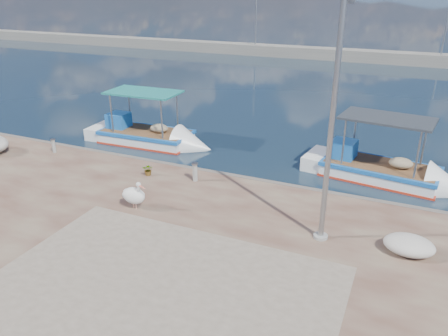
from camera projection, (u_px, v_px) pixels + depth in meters
ground at (176, 248)px, 13.92m from camera, size 1400.00×1400.00×0.00m
quay_patch at (150, 301)px, 10.83m from camera, size 9.00×7.00×0.01m
breakwater at (359, 56)px, 47.38m from camera, size 120.00×2.20×7.50m
boat_left at (145, 138)px, 23.13m from camera, size 6.73×2.43×3.20m
boat_right at (378, 173)px, 18.85m from camera, size 6.85×3.00×3.19m
pelican at (134, 195)px, 15.11m from camera, size 1.16×0.73×1.10m
lamp_post at (331, 137)px, 12.29m from camera, size 0.44×0.96×7.00m
bollard_near at (195, 171)px, 17.31m from camera, size 0.25×0.25×0.77m
bollard_far at (54, 145)px, 20.27m from camera, size 0.22×0.22×0.66m
potted_plant at (148, 170)px, 17.88m from camera, size 0.54×0.51×0.50m
net_pile_d at (409, 245)px, 12.67m from camera, size 1.44×1.08×0.54m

